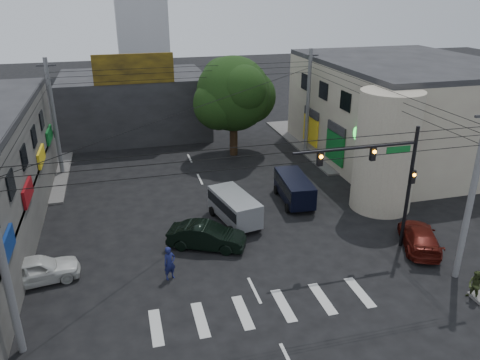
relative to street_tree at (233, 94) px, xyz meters
name	(u,v)px	position (x,y,z in m)	size (l,w,h in m)	color
ground	(239,259)	(-4.00, -17.00, -5.47)	(160.00, 160.00, 0.00)	black
sidewalk_far_right	(368,138)	(14.00, 1.00, -5.40)	(16.00, 16.00, 0.15)	#514F4C
building_right	(402,112)	(14.00, -4.00, -1.47)	(14.00, 18.00, 8.00)	#9F907E
corner_column	(386,151)	(7.00, -13.00, -1.47)	(4.00, 4.00, 8.00)	#9F907E
building_far	(135,104)	(-8.00, 9.00, -2.47)	(14.00, 10.00, 6.00)	#232326
billboard	(134,69)	(-8.00, 4.10, 1.83)	(7.00, 0.30, 2.60)	olive
street_tree	(233,94)	(0.00, 0.00, 0.00)	(6.40, 6.40, 8.70)	black
traffic_gantry	(385,171)	(3.82, -18.00, -0.64)	(7.10, 0.35, 7.20)	black
utility_pole_near_left	(1,255)	(-14.50, -21.50, -0.87)	(0.32, 0.32, 9.20)	#59595B
utility_pole_near_right	(472,196)	(6.50, -21.50, -0.87)	(0.32, 0.32, 9.20)	#59595B
utility_pole_far_left	(54,118)	(-14.50, -1.00, -0.87)	(0.32, 0.32, 9.20)	#59595B
utility_pole_far_right	(308,102)	(6.50, -1.00, -0.87)	(0.32, 0.32, 9.20)	#59595B
dark_sedan	(207,236)	(-5.48, -15.29, -4.74)	(4.69, 3.28, 1.47)	black
white_compact	(36,270)	(-14.50, -16.45, -4.75)	(4.43, 2.28, 1.44)	silver
maroon_sedan	(420,237)	(6.38, -18.43, -4.81)	(3.53, 4.93, 1.33)	#490F0A
silver_minivan	(235,209)	(-3.15, -12.68, -4.54)	(2.66, 4.64, 1.88)	gray
navy_van	(294,190)	(1.61, -10.80, -4.55)	(2.13, 4.73, 1.84)	black
traffic_officer	(170,263)	(-7.90, -17.88, -4.56)	(0.78, 0.65, 1.82)	#151A4C
pedestrian_olive	(476,286)	(6.00, -23.42, -4.70)	(0.77, 0.89, 1.55)	#2E391A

